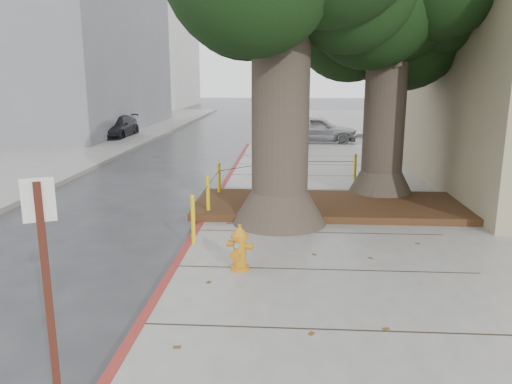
% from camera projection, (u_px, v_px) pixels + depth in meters
% --- Properties ---
extents(ground, '(140.00, 140.00, 0.00)m').
position_uv_depth(ground, '(294.00, 277.00, 8.26)').
color(ground, '#28282B').
rests_on(ground, ground).
extents(sidewalk_far, '(16.00, 20.00, 0.15)m').
position_uv_depth(sidewalk_far, '(371.00, 120.00, 37.02)').
color(sidewalk_far, slate).
rests_on(sidewalk_far, ground).
extents(curb_red, '(0.14, 26.00, 0.16)m').
position_uv_depth(curb_red, '(201.00, 226.00, 10.80)').
color(curb_red, maroon).
rests_on(curb_red, ground).
extents(planter_bed, '(6.40, 2.60, 0.16)m').
position_uv_depth(planter_bed, '(330.00, 205.00, 11.94)').
color(planter_bed, black).
rests_on(planter_bed, sidewalk_main).
extents(building_far_grey, '(12.00, 16.00, 12.00)m').
position_uv_depth(building_far_grey, '(36.00, 28.00, 29.23)').
color(building_far_grey, slate).
rests_on(building_far_grey, ground).
extents(building_far_white, '(12.00, 18.00, 15.00)m').
position_uv_depth(building_far_white, '(126.00, 34.00, 51.37)').
color(building_far_white, silver).
rests_on(building_far_white, ground).
extents(tree_far, '(4.50, 3.80, 7.17)m').
position_uv_depth(tree_far, '(404.00, 2.00, 12.13)').
color(tree_far, '#4C3F33').
rests_on(tree_far, sidewalk_main).
extents(bollard_ring, '(3.79, 5.39, 0.95)m').
position_uv_depth(bollard_ring, '(258.00, 183.00, 12.42)').
color(bollard_ring, '#E1BC0C').
rests_on(bollard_ring, sidewalk_main).
extents(fire_hydrant, '(0.41, 0.41, 0.76)m').
position_uv_depth(fire_hydrant, '(240.00, 248.00, 8.13)').
color(fire_hydrant, orange).
rests_on(fire_hydrant, sidewalk_main).
extents(signpost, '(0.22, 0.12, 2.38)m').
position_uv_depth(signpost, '(49.00, 309.00, 3.85)').
color(signpost, '#471911').
rests_on(signpost, sidewalk_main).
extents(car_silver, '(4.04, 1.90, 1.34)m').
position_uv_depth(car_silver, '(318.00, 129.00, 24.85)').
color(car_silver, '#ABABB0').
rests_on(car_silver, ground).
extents(car_dark, '(1.77, 4.21, 1.22)m').
position_uv_depth(car_dark, '(115.00, 127.00, 26.39)').
color(car_dark, black).
rests_on(car_dark, ground).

